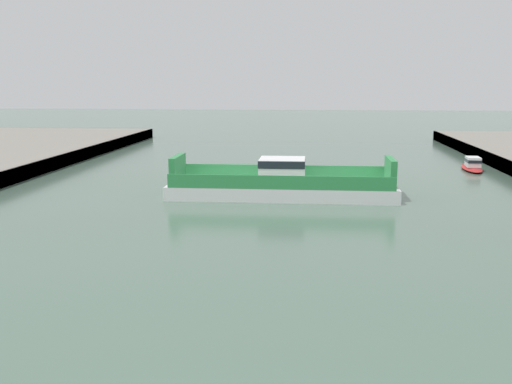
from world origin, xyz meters
name	(u,v)px	position (x,y,z in m)	size (l,w,h in m)	color
chain_ferry	(282,184)	(1.34, 37.02, 1.01)	(18.80, 6.33, 3.30)	silver
moored_boat_near_left	(472,165)	(21.13, 53.79, 0.56)	(2.38, 6.59, 1.50)	red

